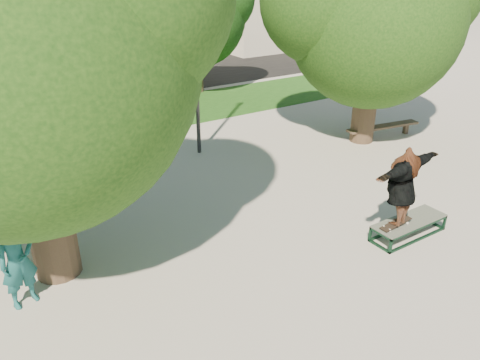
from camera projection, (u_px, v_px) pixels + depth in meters
ground at (267, 232)px, 10.31m from camera, size 120.00×120.00×0.00m
grass_strip at (144, 115)px, 18.01m from camera, size 30.00×4.00×0.02m
asphalt_strip at (72, 85)px, 22.46m from camera, size 40.00×8.00×0.01m
tree_left at (5, 34)px, 7.15m from camera, size 6.96×5.95×7.12m
tree_right at (372, 10)px, 13.80m from camera, size 6.24×5.33×6.51m
bg_tree_mid at (55, 2)px, 17.24m from camera, size 5.76×4.92×6.24m
bg_tree_right at (194, 11)px, 19.78m from camera, size 5.04×4.31×5.43m
lamppost at (195, 49)px, 13.25m from camera, size 0.25×0.15×6.11m
grind_box at (408, 228)px, 10.12m from camera, size 1.80×0.60×0.38m
skater_rig at (402, 186)px, 9.43m from camera, size 2.16×0.85×1.79m
bystander at (17, 261)px, 7.84m from camera, size 0.73×0.58×1.74m
bench at (383, 127)px, 15.67m from camera, size 2.76×0.80×0.42m
car_dark at (6, 74)px, 21.20m from camera, size 2.35×4.83×1.53m
car_grey at (129, 69)px, 22.51m from camera, size 2.46×4.90×1.33m
car_silver_b at (93, 67)px, 22.37m from camera, size 3.14×5.66×1.55m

